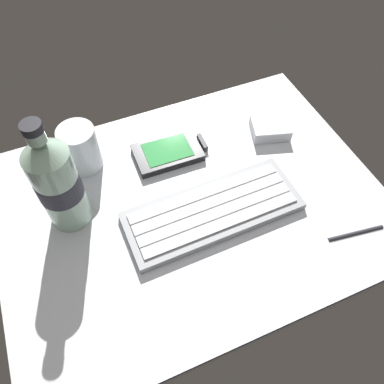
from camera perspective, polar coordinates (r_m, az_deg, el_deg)
The scene contains 7 objects.
ground_plane at distance 65.97cm, azimuth 0.08°, elevation -2.17°, with size 64.00×48.00×2.80cm.
keyboard at distance 63.49cm, azimuth 3.07°, elevation -2.74°, with size 29.15×11.41×1.70cm.
handheld_device at distance 71.48cm, azimuth -3.13°, elevation 6.01°, with size 12.95×7.92×1.50cm.
juice_cup at distance 70.09cm, azimuth -16.07°, elevation 6.03°, with size 6.40×6.40×8.50cm.
water_bottle at distance 59.78cm, azimuth -19.26°, elevation 1.34°, with size 6.73×6.73×20.80cm.
charger_block at distance 76.27cm, azimuth 11.46°, elevation 9.20°, with size 7.00×5.60×2.40cm, color silver.
stylus_pen at distance 67.10cm, azimuth 23.08°, elevation -5.51°, with size 0.70×0.70×9.50cm, color #26262B.
Camera 1 is at (-14.31, -33.72, 54.02)cm, focal length 36.14 mm.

